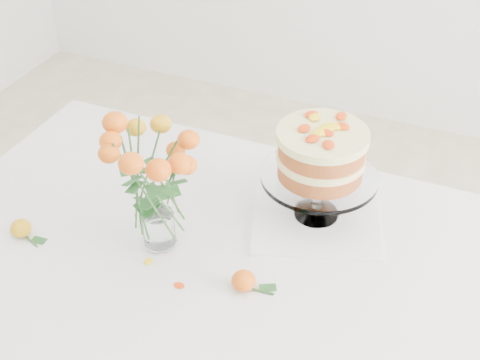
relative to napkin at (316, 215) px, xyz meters
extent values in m
cube|color=tan|center=(-0.18, -0.21, -0.03)|extent=(1.40, 0.90, 0.04)
cylinder|color=tan|center=(-0.80, 0.16, -0.41)|extent=(0.06, 0.06, 0.71)
cylinder|color=tan|center=(0.44, 0.16, -0.41)|extent=(0.06, 0.06, 0.71)
cube|color=white|center=(-0.18, -0.21, -0.01)|extent=(1.42, 0.92, 0.01)
cube|color=white|center=(-0.18, 0.25, -0.11)|extent=(1.42, 0.01, 0.20)
cube|color=white|center=(0.00, 0.00, 0.00)|extent=(0.39, 0.39, 0.01)
cylinder|color=white|center=(0.00, 0.00, 0.07)|extent=(0.03, 0.03, 0.09)
cylinder|color=white|center=(0.00, 0.00, 0.12)|extent=(0.28, 0.28, 0.01)
cylinder|color=#A14E24|center=(0.00, 0.00, 0.15)|extent=(0.23, 0.23, 0.04)
cylinder|color=#F5E39E|center=(0.00, 0.00, 0.18)|extent=(0.24, 0.24, 0.02)
cylinder|color=#A14E24|center=(0.00, 0.00, 0.21)|extent=(0.23, 0.23, 0.04)
cylinder|color=#F5E39E|center=(0.00, 0.00, 0.24)|extent=(0.24, 0.24, 0.02)
cylinder|color=white|center=(-0.31, -0.24, 0.00)|extent=(0.06, 0.06, 0.01)
cylinder|color=white|center=(-0.31, -0.24, 0.05)|extent=(0.08, 0.08, 0.09)
ellipsoid|color=gold|center=(-0.63, -0.34, 0.02)|extent=(0.05, 0.05, 0.04)
cylinder|color=#2A5522|center=(-0.60, -0.35, 0.00)|extent=(0.06, 0.03, 0.01)
ellipsoid|color=orange|center=(-0.07, -0.29, 0.02)|extent=(0.05, 0.05, 0.05)
cylinder|color=#2A5522|center=(-0.03, -0.29, 0.00)|extent=(0.06, 0.01, 0.01)
ellipsoid|color=yellow|center=(-0.30, -0.31, 0.00)|extent=(0.03, 0.02, 0.00)
ellipsoid|color=yellow|center=(-0.20, -0.35, 0.00)|extent=(0.03, 0.02, 0.00)
camera|label=1|loc=(0.33, -1.25, 1.06)|focal=50.00mm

